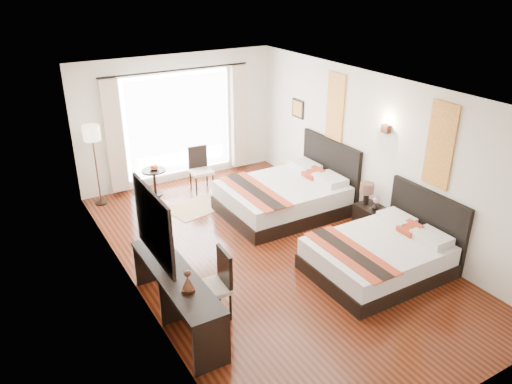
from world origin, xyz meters
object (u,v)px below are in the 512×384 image
table_lamp (367,190)px  floor_lamp (92,138)px  nightstand (370,218)px  console_desk (177,297)px  television (160,239)px  bed_near (382,254)px  vase (375,206)px  side_table (155,182)px  window_chair (201,178)px  bed_far (286,196)px  fruit_bowl (154,169)px  desk_chair (213,297)px

table_lamp → floor_lamp: 5.32m
nightstand → table_lamp: (-0.03, 0.12, 0.53)m
console_desk → floor_lamp: size_ratio=1.33×
television → floor_lamp: (0.03, 3.70, 0.40)m
bed_near → vase: 1.25m
vase → table_lamp: bearing=87.5°
vase → side_table: vase is taller
floor_lamp → window_chair: bearing=-12.2°
table_lamp → bed_far: bearing=123.3°
bed_near → fruit_bowl: 5.04m
table_lamp → floor_lamp: floor_lamp is taller
television → bed_far: bearing=-54.9°
nightstand → floor_lamp: bearing=137.4°
bed_far → vase: 1.80m
floor_lamp → nightstand: bearing=-42.6°
console_desk → vase: bearing=6.6°
table_lamp → vase: table_lamp is taller
side_table → bed_far: bearing=-46.3°
vase → fruit_bowl: 4.58m
bed_near → vase: size_ratio=16.06×
console_desk → window_chair: bearing=60.9°
television → side_table: bearing=-8.4°
vase → side_table: size_ratio=0.23×
table_lamp → side_table: (-2.82, 3.36, -0.49)m
bed_far → desk_chair: (-2.68, -2.20, -0.03)m
floor_lamp → fruit_bowl: bearing=-8.8°
side_table → fruit_bowl: (0.01, -0.01, 0.31)m
bed_near → floor_lamp: size_ratio=1.26×
bed_far → vase: (0.85, -1.57, 0.23)m
floor_lamp → side_table: (1.12, -0.16, -1.12)m
bed_near → window_chair: size_ratio=2.18×
vase → window_chair: size_ratio=0.14×
console_desk → side_table: 4.26m
table_lamp → floor_lamp: (-3.94, 3.52, 0.63)m
window_chair → fruit_bowl: bearing=-101.2°
vase → fruit_bowl: size_ratio=0.69×
bed_near → television: bearing=161.8°
table_lamp → console_desk: table_lamp is taller
vase → side_table: 4.60m
bed_far → television: (-3.12, -1.49, 0.66)m
nightstand → television: (-4.00, -0.06, 0.76)m
bed_far → desk_chair: bearing=-140.6°
vase → desk_chair: size_ratio=0.13×
bed_far → floor_lamp: bearing=144.3°
bed_far → television: size_ratio=2.71×
console_desk → desk_chair: desk_chair is taller
bed_near → console_desk: 3.29m
nightstand → floor_lamp: floor_lamp is taller
table_lamp → side_table: 4.42m
table_lamp → side_table: size_ratio=0.70×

